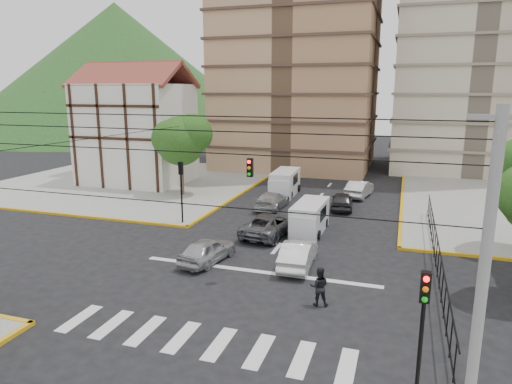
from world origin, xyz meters
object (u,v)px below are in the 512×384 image
at_px(van_left_lane, 284,183).
at_px(pedestrian_crosswalk, 319,287).
at_px(traffic_light_se, 422,320).
at_px(van_right_lane, 309,219).
at_px(car_white_front_right, 298,254).
at_px(car_silver_front_left, 207,250).
at_px(traffic_light_nw, 181,182).

distance_m(van_left_lane, pedestrian_crosswalk, 21.96).
relative_size(traffic_light_se, van_right_lane, 0.95).
height_order(van_right_lane, car_white_front_right, van_right_lane).
distance_m(van_left_lane, car_white_front_right, 17.35).
bearing_deg(van_left_lane, car_silver_front_left, -92.05).
xyz_separation_m(traffic_light_se, van_left_lane, (-11.05, 26.97, -2.03)).
xyz_separation_m(van_right_lane, pedestrian_crosswalk, (2.57, -10.27, -0.12)).
bearing_deg(traffic_light_se, car_white_front_right, 119.70).
xyz_separation_m(van_right_lane, car_silver_front_left, (-4.32, -6.99, -0.31)).
bearing_deg(pedestrian_crosswalk, car_white_front_right, -76.64).
bearing_deg(van_left_lane, traffic_light_se, -70.24).
bearing_deg(car_silver_front_left, van_left_lane, -79.72).
distance_m(traffic_light_nw, van_right_lane, 9.30).
bearing_deg(traffic_light_se, van_right_lane, 111.82).
relative_size(van_right_lane, car_white_front_right, 1.05).
bearing_deg(van_left_lane, van_right_lane, -69.55).
distance_m(van_right_lane, pedestrian_crosswalk, 10.58).
bearing_deg(car_silver_front_left, van_right_lane, -111.90).
distance_m(car_silver_front_left, pedestrian_crosswalk, 7.63).
height_order(traffic_light_se, traffic_light_nw, same).
height_order(traffic_light_nw, car_silver_front_left, traffic_light_nw).
xyz_separation_m(car_silver_front_left, car_white_front_right, (4.98, 0.95, 0.03)).
relative_size(van_left_lane, car_white_front_right, 1.14).
height_order(car_white_front_right, pedestrian_crosswalk, pedestrian_crosswalk).
distance_m(traffic_light_nw, car_silver_front_left, 8.11).
bearing_deg(traffic_light_nw, van_right_lane, 5.28).
bearing_deg(traffic_light_nw, car_silver_front_left, -52.68).
relative_size(traffic_light_se, traffic_light_nw, 1.00).
distance_m(traffic_light_nw, pedestrian_crosswalk, 15.11).
distance_m(traffic_light_se, pedestrian_crosswalk, 7.68).
height_order(van_right_lane, car_silver_front_left, van_right_lane).
bearing_deg(traffic_light_se, pedestrian_crosswalk, 123.02).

